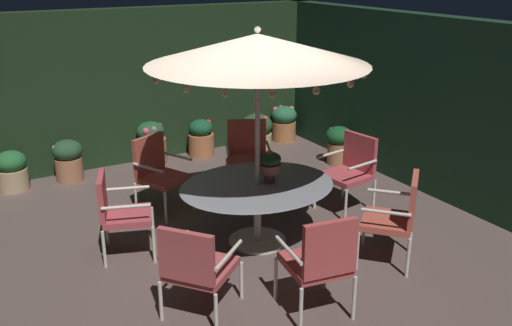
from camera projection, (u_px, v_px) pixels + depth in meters
ground_plane at (234, 247)px, 6.61m from camera, size 6.86×7.50×0.02m
hedge_backdrop_rear at (129, 87)px, 9.13m from camera, size 6.86×0.30×2.47m
hedge_backdrop_right at (444, 109)px, 7.73m from camera, size 0.30×7.50×2.47m
patio_dining_table at (257, 194)px, 6.52m from camera, size 1.83×1.55×0.74m
patio_umbrella at (258, 50)px, 5.96m from camera, size 2.42×2.42×2.51m
centerpiece_planter at (270, 163)px, 6.47m from camera, size 0.27×0.27×0.38m
patio_chair_north at (247, 152)px, 8.01m from camera, size 0.79×0.76×1.03m
patio_chair_northeast at (158, 169)px, 7.38m from camera, size 0.75×0.74×1.02m
patio_chair_east at (118, 209)px, 6.25m from camera, size 0.71×0.71×0.97m
patio_chair_southeast at (196, 265)px, 5.15m from camera, size 0.85×0.85×0.96m
patio_chair_south at (321, 259)px, 5.13m from camera, size 0.66×0.69×1.05m
patio_chair_southwest at (397, 213)px, 6.08m from camera, size 0.81×0.81×1.03m
patio_chair_west at (351, 167)px, 7.45m from camera, size 0.65×0.67×1.01m
potted_plant_right_near at (12, 170)px, 8.16m from camera, size 0.44×0.44×0.59m
potted_plant_left_far at (151, 142)px, 9.27m from camera, size 0.50×0.50×0.69m
potted_plant_back_left at (284, 122)px, 10.43m from camera, size 0.47×0.47×0.64m
potted_plant_front_corner at (68, 159)px, 8.51m from camera, size 0.45×0.45×0.63m
potted_plant_right_far at (339, 143)px, 9.20m from camera, size 0.44×0.44×0.63m
potted_plant_back_center at (201, 138)px, 9.61m from camera, size 0.44×0.44×0.63m
potted_plant_left_near at (257, 132)px, 9.82m from camera, size 0.55×0.55×0.67m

